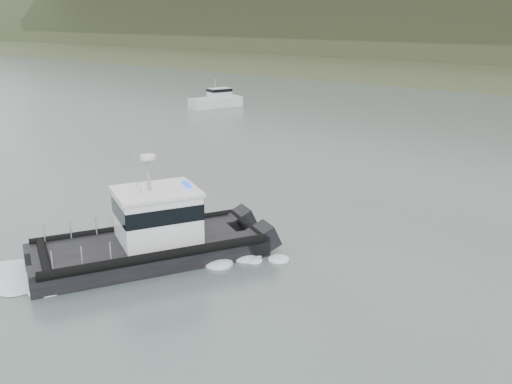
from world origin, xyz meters
TOP-DOWN VIEW (x-y plane):
  - ground at (0.00, 0.00)m, footprint 400.00×400.00m
  - patrol_boat at (-0.62, 5.36)m, footprint 7.74×10.58m
  - motorboat at (-27.96, 39.34)m, footprint 3.91×6.58m

SIDE VIEW (x-z plane):
  - ground at x=0.00m, z-range 0.00..0.00m
  - motorboat at x=-27.96m, z-range -0.86..2.57m
  - patrol_boat at x=-0.62m, z-range -1.21..3.65m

